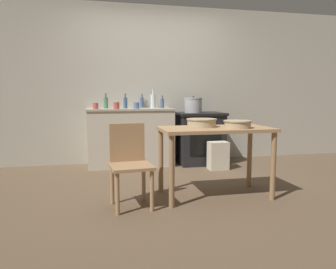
{
  "coord_description": "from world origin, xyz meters",
  "views": [
    {
      "loc": [
        -0.94,
        -3.82,
        1.11
      ],
      "look_at": [
        0.0,
        0.39,
        0.59
      ],
      "focal_mm": 35.0,
      "sensor_mm": 36.0,
      "label": 1
    }
  ],
  "objects_px": {
    "cup_mid_right": "(96,106)",
    "bottle_far_left": "(153,101)",
    "cup_center_right": "(136,106)",
    "work_table": "(215,138)",
    "stock_pot": "(193,105)",
    "bottle_center_left": "(106,103)",
    "stove": "(199,138)",
    "bottle_mid_left": "(142,102)",
    "mixing_bowl_large": "(238,124)",
    "flour_sack": "(218,156)",
    "cup_right": "(116,106)",
    "chair": "(130,162)",
    "bottle_center": "(125,103)",
    "mixing_bowl_small": "(202,122)",
    "bottle_left": "(162,103)"
  },
  "relations": [
    {
      "from": "stove",
      "to": "bottle_center",
      "type": "bearing_deg",
      "value": 176.18
    },
    {
      "from": "work_table",
      "to": "cup_center_right",
      "type": "height_order",
      "value": "cup_center_right"
    },
    {
      "from": "cup_center_right",
      "to": "cup_mid_right",
      "type": "height_order",
      "value": "cup_center_right"
    },
    {
      "from": "flour_sack",
      "to": "bottle_left",
      "type": "height_order",
      "value": "bottle_left"
    },
    {
      "from": "mixing_bowl_small",
      "to": "mixing_bowl_large",
      "type": "bearing_deg",
      "value": -30.21
    },
    {
      "from": "cup_mid_right",
      "to": "work_table",
      "type": "bearing_deg",
      "value": -52.54
    },
    {
      "from": "flour_sack",
      "to": "stove",
      "type": "bearing_deg",
      "value": 104.29
    },
    {
      "from": "flour_sack",
      "to": "cup_right",
      "type": "distance_m",
      "value": 1.69
    },
    {
      "from": "chair",
      "to": "flour_sack",
      "type": "distance_m",
      "value": 1.99
    },
    {
      "from": "flour_sack",
      "to": "bottle_far_left",
      "type": "bearing_deg",
      "value": 140.18
    },
    {
      "from": "flour_sack",
      "to": "bottle_center_left",
      "type": "distance_m",
      "value": 1.9
    },
    {
      "from": "bottle_far_left",
      "to": "bottle_left",
      "type": "xyz_separation_m",
      "value": [
        0.14,
        -0.09,
        -0.04
      ]
    },
    {
      "from": "stock_pot",
      "to": "mixing_bowl_large",
      "type": "distance_m",
      "value": 1.82
    },
    {
      "from": "mixing_bowl_large",
      "to": "bottle_center",
      "type": "relative_size",
      "value": 1.29
    },
    {
      "from": "bottle_center",
      "to": "cup_right",
      "type": "height_order",
      "value": "bottle_center"
    },
    {
      "from": "cup_right",
      "to": "cup_mid_right",
      "type": "bearing_deg",
      "value": 170.15
    },
    {
      "from": "stove",
      "to": "work_table",
      "type": "bearing_deg",
      "value": -102.46
    },
    {
      "from": "mixing_bowl_small",
      "to": "cup_mid_right",
      "type": "relative_size",
      "value": 3.64
    },
    {
      "from": "stove",
      "to": "bottle_mid_left",
      "type": "height_order",
      "value": "bottle_mid_left"
    },
    {
      "from": "flour_sack",
      "to": "chair",
      "type": "bearing_deg",
      "value": -137.64
    },
    {
      "from": "bottle_center",
      "to": "stock_pot",
      "type": "bearing_deg",
      "value": -4.46
    },
    {
      "from": "bottle_center",
      "to": "cup_center_right",
      "type": "distance_m",
      "value": 0.23
    },
    {
      "from": "cup_mid_right",
      "to": "bottle_far_left",
      "type": "bearing_deg",
      "value": 17.51
    },
    {
      "from": "flour_sack",
      "to": "mixing_bowl_large",
      "type": "xyz_separation_m",
      "value": [
        -0.3,
        -1.3,
        0.59
      ]
    },
    {
      "from": "bottle_mid_left",
      "to": "cup_mid_right",
      "type": "height_order",
      "value": "bottle_mid_left"
    },
    {
      "from": "bottle_center_left",
      "to": "cup_center_right",
      "type": "height_order",
      "value": "bottle_center_left"
    },
    {
      "from": "chair",
      "to": "bottle_center",
      "type": "distance_m",
      "value": 2.01
    },
    {
      "from": "work_table",
      "to": "cup_center_right",
      "type": "bearing_deg",
      "value": 111.55
    },
    {
      "from": "flour_sack",
      "to": "cup_right",
      "type": "xyz_separation_m",
      "value": [
        -1.47,
        0.37,
        0.74
      ]
    },
    {
      "from": "stove",
      "to": "bottle_mid_left",
      "type": "relative_size",
      "value": 3.6
    },
    {
      "from": "bottle_far_left",
      "to": "bottle_center",
      "type": "xyz_separation_m",
      "value": [
        -0.46,
        -0.12,
        -0.03
      ]
    },
    {
      "from": "bottle_center",
      "to": "cup_mid_right",
      "type": "xyz_separation_m",
      "value": [
        -0.46,
        -0.17,
        -0.04
      ]
    },
    {
      "from": "cup_right",
      "to": "mixing_bowl_large",
      "type": "bearing_deg",
      "value": -55.17
    },
    {
      "from": "cup_center_right",
      "to": "bottle_center_left",
      "type": "bearing_deg",
      "value": 155.61
    },
    {
      "from": "flour_sack",
      "to": "mixing_bowl_small",
      "type": "relative_size",
      "value": 1.25
    },
    {
      "from": "mixing_bowl_large",
      "to": "bottle_far_left",
      "type": "relative_size",
      "value": 1.01
    },
    {
      "from": "work_table",
      "to": "mixing_bowl_large",
      "type": "distance_m",
      "value": 0.28
    },
    {
      "from": "stock_pot",
      "to": "bottle_center_left",
      "type": "relative_size",
      "value": 1.23
    },
    {
      "from": "bottle_center_left",
      "to": "bottle_center",
      "type": "relative_size",
      "value": 1.02
    },
    {
      "from": "stock_pot",
      "to": "bottle_left",
      "type": "distance_m",
      "value": 0.5
    },
    {
      "from": "work_table",
      "to": "bottle_far_left",
      "type": "xyz_separation_m",
      "value": [
        -0.34,
        1.92,
        0.37
      ]
    },
    {
      "from": "flour_sack",
      "to": "mixing_bowl_small",
      "type": "bearing_deg",
      "value": -119.9
    },
    {
      "from": "mixing_bowl_large",
      "to": "bottle_center",
      "type": "distance_m",
      "value": 2.16
    },
    {
      "from": "stock_pot",
      "to": "mixing_bowl_large",
      "type": "bearing_deg",
      "value": -91.99
    },
    {
      "from": "bottle_left",
      "to": "bottle_center",
      "type": "relative_size",
      "value": 0.87
    },
    {
      "from": "bottle_center_left",
      "to": "cup_center_right",
      "type": "xyz_separation_m",
      "value": [
        0.45,
        -0.2,
        -0.04
      ]
    },
    {
      "from": "mixing_bowl_large",
      "to": "bottle_center_left",
      "type": "height_order",
      "value": "bottle_center_left"
    },
    {
      "from": "bottle_center_left",
      "to": "cup_mid_right",
      "type": "bearing_deg",
      "value": -126.73
    },
    {
      "from": "bottle_far_left",
      "to": "cup_mid_right",
      "type": "bearing_deg",
      "value": -162.49
    },
    {
      "from": "chair",
      "to": "bottle_far_left",
      "type": "height_order",
      "value": "bottle_far_left"
    }
  ]
}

